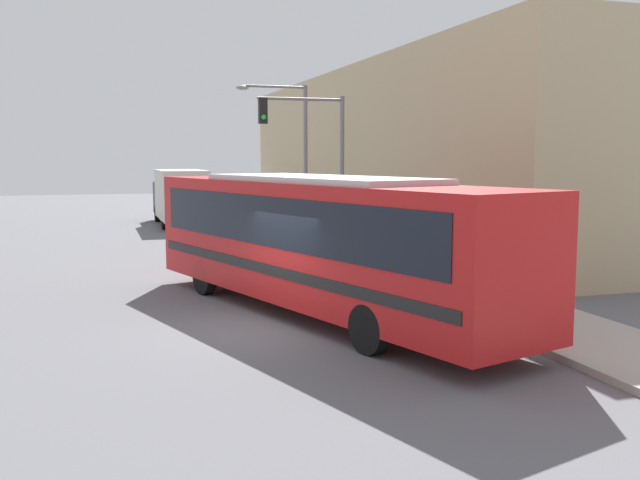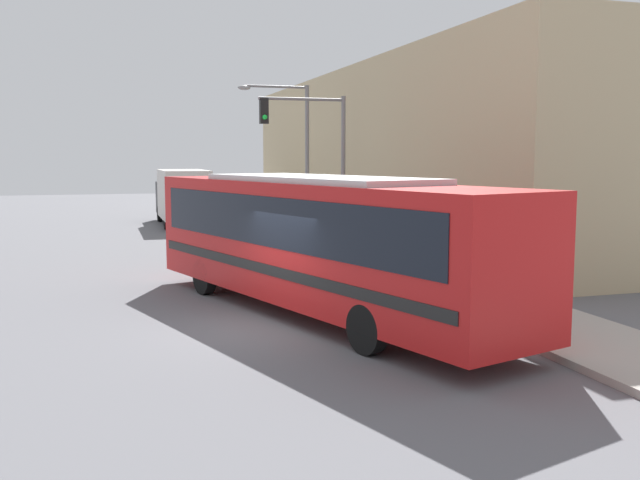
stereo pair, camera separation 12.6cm
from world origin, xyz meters
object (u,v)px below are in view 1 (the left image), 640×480
Objects in this scene: city_bus at (317,236)px; parking_meter at (340,231)px; delivery_truck at (179,195)px; traffic_light_pole at (315,147)px; street_lamp at (295,146)px; fire_hydrant at (429,276)px.

parking_meter is (3.66, 9.00, -0.89)m from city_bus.
delivery_truck is 14.82m from traffic_light_pole.
delivery_truck is at bearing 74.47° from city_bus.
delivery_truck is 10.21m from street_lamp.
city_bus reaches higher than fire_hydrant.
traffic_light_pole is (3.40, -14.21, 2.45)m from delivery_truck.
traffic_light_pole is 5.27m from street_lamp.
fire_hydrant is 0.13× the size of traffic_light_pole.
delivery_truck is at bearing 103.46° from traffic_light_pole.
city_bus is 9.87m from traffic_light_pole.
traffic_light_pole is at bearing 166.20° from parking_meter.
city_bus is 2.16× the size of traffic_light_pole.
city_bus reaches higher than parking_meter.
traffic_light_pole is 0.87× the size of street_lamp.
street_lamp is at bearing 92.34° from parking_meter.
city_bus is 9.88× the size of parking_meter.
fire_hydrant is 0.11× the size of street_lamp.
street_lamp is at bearing 82.47° from traffic_light_pole.
street_lamp is at bearing 90.98° from fire_hydrant.
fire_hydrant is 8.58m from traffic_light_pole.
delivery_truck reaches higher than fire_hydrant.
city_bus is 4.18m from fire_hydrant.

